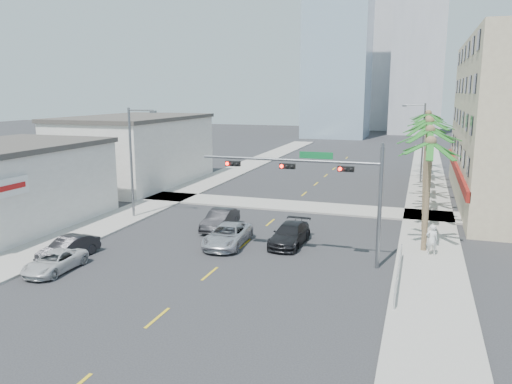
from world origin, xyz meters
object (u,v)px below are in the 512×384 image
Objects in this scene: car_parked_mid at (68,248)px; car_lane_center at (227,235)px; car_parked_far at (55,262)px; car_lane_left at (220,220)px; pedestrian at (432,240)px; traffic_signal_mast at (325,181)px; car_lane_right at (290,234)px.

car_lane_center is (8.40, 5.65, 0.04)m from car_parked_mid.
car_lane_left is (5.64, 11.39, 0.17)m from car_parked_far.
car_parked_mid is 10.12m from car_lane_center.
car_lane_center is at bearing -61.47° from car_lane_left.
traffic_signal_mast is at bearing 17.82° from pedestrian.
car_parked_mid reaches higher than car_parked_far.
car_lane_left is 4.14m from car_lane_center.
car_lane_left is at bearing 162.73° from car_lane_right.
car_parked_far is (0.74, -2.14, -0.10)m from car_parked_mid.
car_parked_far is at bearing -139.37° from car_lane_right.
car_lane_center is (2.02, -3.61, -0.03)m from car_lane_left.
car_lane_right is (12.34, 7.18, 0.03)m from car_parked_mid.
car_lane_left reaches higher than car_parked_mid.
pedestrian is at bearing 26.84° from traffic_signal_mast.
car_lane_right is at bearing 37.68° from car_parked_far.
car_lane_left is at bearing 62.89° from car_parked_mid.
car_lane_left is 6.32m from car_lane_right.
car_parked_mid is 0.80× the size of car_lane_center.
car_lane_center is at bearing -1.12° from pedestrian.
car_lane_center is 2.65× the size of pedestrian.
car_parked_far is 0.85× the size of car_lane_right.
car_parked_mid is 2.26m from car_parked_far.
car_parked_mid is at bearing 107.97° from car_parked_far.
car_parked_far is at bearing -156.03° from traffic_signal_mast.
car_parked_far is at bearing -117.09° from car_lane_left.
car_parked_far is 22.83m from pedestrian.
traffic_signal_mast is at bearing -14.51° from car_lane_center.
car_lane_right is at bearing 18.10° from car_lane_center.
traffic_signal_mast is at bearing -30.17° from car_lane_left.
car_lane_center is 1.05× the size of car_lane_right.
car_lane_right is (5.97, -2.07, -0.04)m from car_lane_left.
car_lane_center reaches higher than car_parked_mid.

